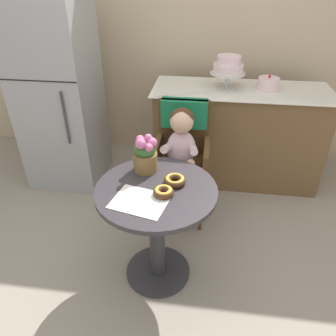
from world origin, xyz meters
TOP-DOWN VIEW (x-y plane):
  - ground_plane at (0.00, 0.00)m, footprint 8.00×8.00m
  - back_wall at (0.00, 1.85)m, footprint 4.80×0.10m
  - cafe_table at (0.00, 0.00)m, footprint 0.72×0.72m
  - wicker_chair at (0.09, 0.75)m, footprint 0.42×0.45m
  - seated_child at (0.09, 0.59)m, footprint 0.27×0.32m
  - paper_napkin at (-0.07, -0.13)m, footprint 0.34×0.29m
  - donut_front at (0.05, -0.06)m, footprint 0.12×0.12m
  - donut_mid at (0.10, 0.06)m, footprint 0.13×0.13m
  - flower_vase at (-0.10, 0.19)m, footprint 0.15×0.16m
  - display_counter at (0.55, 1.30)m, footprint 1.56×0.62m
  - tiered_cake_stand at (0.41, 1.30)m, footprint 0.30×0.30m
  - round_layer_cake at (0.76, 1.32)m, footprint 0.18×0.18m
  - refrigerator at (-1.05, 1.10)m, footprint 0.64×0.63m

SIDE VIEW (x-z plane):
  - ground_plane at x=0.00m, z-range 0.00..0.00m
  - display_counter at x=0.55m, z-range 0.00..0.90m
  - cafe_table at x=0.00m, z-range 0.15..0.87m
  - wicker_chair at x=0.09m, z-range 0.16..1.12m
  - seated_child at x=0.09m, z-range 0.31..1.04m
  - paper_napkin at x=-0.07m, z-range 0.72..0.72m
  - donut_mid at x=0.10m, z-range 0.72..0.77m
  - donut_front at x=0.05m, z-range 0.72..0.77m
  - flower_vase at x=-0.10m, z-range 0.72..0.96m
  - refrigerator at x=-1.05m, z-range 0.00..1.70m
  - round_layer_cake at x=0.76m, z-range 0.89..1.02m
  - tiered_cake_stand at x=0.41m, z-range 0.95..1.23m
  - back_wall at x=0.00m, z-range 0.00..2.70m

